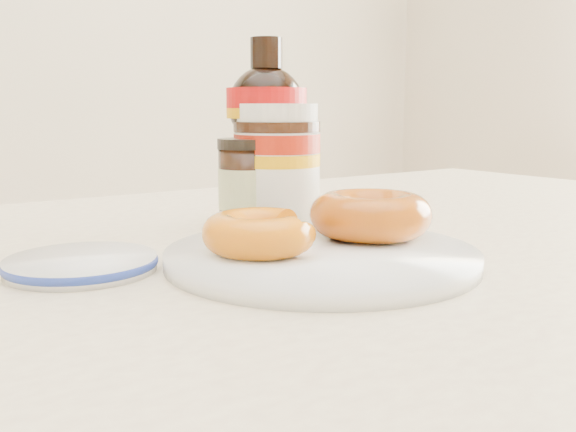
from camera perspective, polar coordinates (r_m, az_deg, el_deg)
dining_table at (r=0.68m, az=4.38°, el=-8.85°), size 1.40×0.90×0.75m
plate at (r=0.55m, az=2.97°, el=-3.54°), size 0.27×0.27×0.01m
donut_bitten at (r=0.54m, az=-2.57°, el=-1.48°), size 0.12×0.12×0.03m
donut_whole at (r=0.61m, az=7.33°, el=0.13°), size 0.12×0.12×0.04m
nutella_jar at (r=0.72m, az=-0.98°, el=4.95°), size 0.10×0.10×0.14m
syrup_bottle at (r=0.74m, az=-1.90°, el=7.42°), size 0.13×0.11×0.21m
dark_jar at (r=0.71m, az=-3.76°, el=2.80°), size 0.06×0.06×0.10m
blue_rim_saucer at (r=0.55m, az=-17.90°, el=-4.04°), size 0.12×0.12×0.01m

